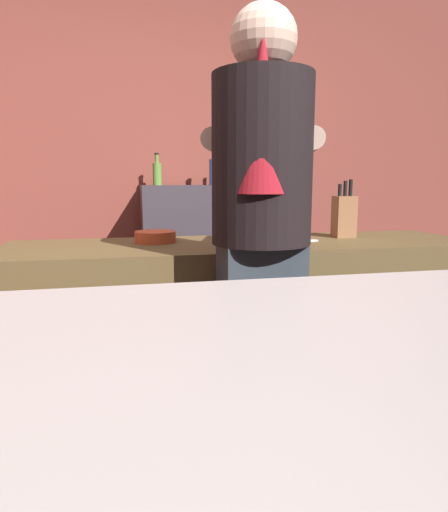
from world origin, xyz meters
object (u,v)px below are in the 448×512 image
knife_block (344,216)px  chefs_knife (294,242)px  bottle_olive_oil (214,171)px  bottle_vinegar (227,172)px  bartender (261,227)px  bottle_soy (157,173)px  mixing_bowl (155,237)px

knife_block → chefs_knife: (-0.31, -0.13, -0.10)m
bottle_olive_oil → bottle_vinegar: size_ratio=1.10×
bartender → knife_block: bearing=-29.4°
bottle_olive_oil → bottle_soy: bearing=169.8°
mixing_bowl → bottle_soy: bearing=85.0°
knife_block → bottle_soy: 1.44m
bottle_soy → bartender: bearing=-82.5°
knife_block → bottle_vinegar: 1.20m
mixing_bowl → bottle_olive_oil: bottle_olive_oil is taller
bottle_vinegar → bottle_soy: size_ratio=1.07×
chefs_knife → bottle_olive_oil: (-0.12, 1.23, 0.34)m
mixing_bowl → bottle_olive_oil: size_ratio=0.71×
bartender → chefs_knife: (0.28, 0.41, -0.11)m
bottle_soy → bottle_vinegar: bearing=-4.0°
knife_block → chefs_knife: size_ratio=1.17×
bartender → mixing_bowl: bearing=49.1°
bottle_vinegar → bottle_olive_oil: bearing=-160.1°
chefs_knife → bottle_vinegar: 1.31m
chefs_knife → bottle_soy: size_ratio=1.10×
bartender → bottle_vinegar: bartender is taller
knife_block → mixing_bowl: size_ratio=1.53×
chefs_knife → mixing_bowl: bearing=154.9°
chefs_knife → bottle_soy: (-0.51, 1.30, 0.33)m
bartender → bottle_soy: size_ratio=7.90×
bartender → bottle_olive_oil: size_ratio=6.70×
mixing_bowl → bottle_soy: 1.20m
knife_block → bartender: bearing=-137.6°
chefs_knife → bottle_soy: 1.43m
mixing_bowl → bottle_vinegar: bottle_vinegar is taller
mixing_bowl → knife_block: bearing=-0.4°
mixing_bowl → bottle_vinegar: 1.31m
bottle_olive_oil → bottle_vinegar: 0.11m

